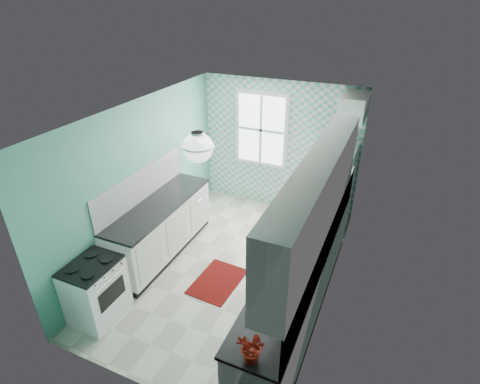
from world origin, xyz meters
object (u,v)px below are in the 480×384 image
at_px(ceiling_light, 198,147).
at_px(stove, 96,290).
at_px(fridge, 331,187).
at_px(sink, 323,212).
at_px(microwave, 337,138).
at_px(potted_plant, 253,349).
at_px(fruit_bowl, 278,305).

distance_m(ceiling_light, stove, 2.36).
bearing_deg(fridge, sink, -84.79).
xyz_separation_m(fridge, stove, (-2.31, -3.40, -0.36)).
bearing_deg(stove, microwave, 54.44).
relative_size(ceiling_light, sink, 0.61).
relative_size(ceiling_light, potted_plant, 1.16).
bearing_deg(ceiling_light, fruit_bowl, -26.19).
distance_m(ceiling_light, sink, 2.38).
bearing_deg(fruit_bowl, sink, 89.91).
xyz_separation_m(ceiling_light, microwave, (1.11, 2.63, -0.61)).
xyz_separation_m(fruit_bowl, microwave, (-0.09, 3.22, 0.74)).
distance_m(fridge, potted_plant, 3.93).
xyz_separation_m(stove, fruit_bowl, (2.40, 0.18, 0.54)).
xyz_separation_m(sink, microwave, (-0.09, 1.11, 0.79)).
distance_m(ceiling_light, fruit_bowl, 1.90).
height_order(sink, potted_plant, sink).
relative_size(ceiling_light, fridge, 0.22).
xyz_separation_m(stove, sink, (2.40, 2.28, 0.49)).
xyz_separation_m(fridge, microwave, (0.00, 0.00, 0.92)).
distance_m(stove, sink, 3.35).
distance_m(fridge, microwave, 0.92).
relative_size(fruit_bowl, potted_plant, 0.86).
bearing_deg(fruit_bowl, fridge, 91.61).
distance_m(fruit_bowl, potted_plant, 0.71).
relative_size(fridge, fruit_bowl, 6.11).
bearing_deg(fruit_bowl, potted_plant, -90.00).
bearing_deg(microwave, potted_plant, 94.55).
height_order(potted_plant, microwave, microwave).
xyz_separation_m(fridge, fruit_bowl, (0.09, -3.22, 0.18)).
relative_size(sink, fruit_bowl, 2.21).
relative_size(fridge, stove, 1.91).
bearing_deg(stove, fruit_bowl, 2.97).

